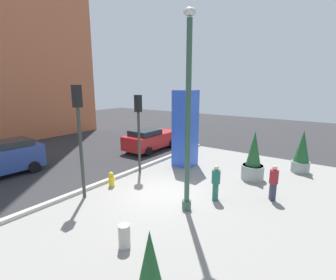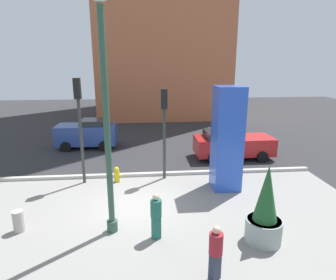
{
  "view_description": "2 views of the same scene",
  "coord_description": "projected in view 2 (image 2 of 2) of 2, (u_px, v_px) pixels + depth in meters",
  "views": [
    {
      "loc": [
        -8.51,
        -6.46,
        4.86
      ],
      "look_at": [
        1.67,
        0.93,
        2.09
      ],
      "focal_mm": 26.8,
      "sensor_mm": 36.0,
      "label": 1
    },
    {
      "loc": [
        0.37,
        -10.55,
        5.58
      ],
      "look_at": [
        1.44,
        0.81,
        2.47
      ],
      "focal_mm": 31.17,
      "sensor_mm": 36.0,
      "label": 2
    }
  ],
  "objects": [
    {
      "name": "fire_hydrant",
      "position": [
        117.0,
        174.0,
        13.81
      ],
      "size": [
        0.36,
        0.26,
        0.75
      ],
      "color": "gold",
      "rests_on": "ground_plane"
    },
    {
      "name": "plaza_pavement",
      "position": [
        133.0,
        235.0,
        9.64
      ],
      "size": [
        18.0,
        10.0,
        0.02
      ],
      "primitive_type": "cube",
      "color": "gray",
      "rests_on": "ground_plane"
    },
    {
      "name": "lamp_post",
      "position": [
        107.0,
        127.0,
        8.93
      ],
      "size": [
        0.44,
        0.44,
        7.4
      ],
      "color": "#335642",
      "rests_on": "ground_plane"
    },
    {
      "name": "curb_strip",
      "position": [
        135.0,
        175.0,
        14.54
      ],
      "size": [
        18.0,
        0.24,
        0.16
      ],
      "primitive_type": "cube",
      "color": "#B7B2A8",
      "rests_on": "ground_plane"
    },
    {
      "name": "pedestrian_by_curb",
      "position": [
        216.0,
        250.0,
        7.48
      ],
      "size": [
        0.5,
        0.5,
        1.57
      ],
      "color": "#33384C",
      "rests_on": "ground_plane"
    },
    {
      "name": "ground_plane",
      "position": [
        135.0,
        170.0,
        15.41
      ],
      "size": [
        60.0,
        60.0,
        0.0
      ],
      "primitive_type": "plane",
      "color": "#2D2D30"
    },
    {
      "name": "art_pillar_blue",
      "position": [
        227.0,
        139.0,
        12.68
      ],
      "size": [
        1.18,
        1.18,
        4.57
      ],
      "primitive_type": "cube",
      "color": "blue",
      "rests_on": "ground_plane"
    },
    {
      "name": "traffic_light_far_side",
      "position": [
        79.0,
        114.0,
        12.96
      ],
      "size": [
        0.28,
        0.42,
        4.86
      ],
      "color": "#333833",
      "rests_on": "ground_plane"
    },
    {
      "name": "car_far_lane",
      "position": [
        232.0,
        144.0,
        17.13
      ],
      "size": [
        4.52,
        2.1,
        1.65
      ],
      "color": "red",
      "rests_on": "ground_plane"
    },
    {
      "name": "car_intersection",
      "position": [
        88.0,
        133.0,
        19.16
      ],
      "size": [
        3.87,
        2.02,
        1.88
      ],
      "color": "#2D4793",
      "rests_on": "ground_plane"
    },
    {
      "name": "pedestrian_crossing",
      "position": [
        156.0,
        214.0,
        9.26
      ],
      "size": [
        0.43,
        0.43,
        1.57
      ],
      "color": "#236656",
      "rests_on": "ground_plane"
    },
    {
      "name": "potted_plant_near_left",
      "position": [
        265.0,
        212.0,
        9.03
      ],
      "size": [
        1.14,
        1.14,
        2.59
      ],
      "color": "gray",
      "rests_on": "ground_plane"
    },
    {
      "name": "concrete_bollard",
      "position": [
        19.0,
        221.0,
        9.77
      ],
      "size": [
        0.36,
        0.36,
        0.75
      ],
      "primitive_type": "cylinder",
      "color": "#B2ADA3",
      "rests_on": "ground_plane"
    },
    {
      "name": "traffic_light_corner",
      "position": [
        164.0,
        119.0,
        13.56
      ],
      "size": [
        0.28,
        0.42,
        4.34
      ],
      "color": "#333833",
      "rests_on": "ground_plane"
    }
  ]
}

